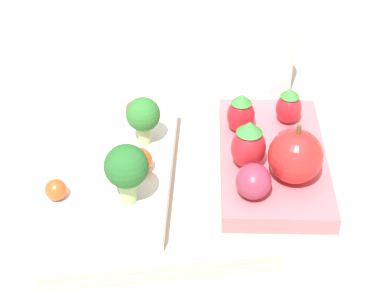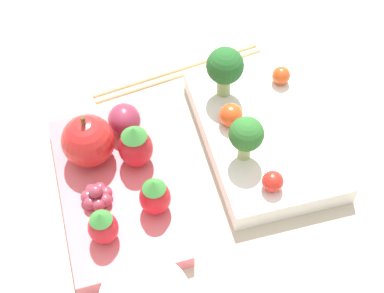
# 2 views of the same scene
# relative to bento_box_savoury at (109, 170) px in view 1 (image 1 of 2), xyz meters

# --- Properties ---
(ground_plane) EXTENTS (4.00, 4.00, 0.00)m
(ground_plane) POSITION_rel_bento_box_savoury_xyz_m (0.01, -0.09, -0.01)
(ground_plane) COLOR #BCB29E
(bento_box_savoury) EXTENTS (0.20, 0.12, 0.02)m
(bento_box_savoury) POSITION_rel_bento_box_savoury_xyz_m (0.00, 0.00, 0.00)
(bento_box_savoury) COLOR white
(bento_box_savoury) RESTS_ON ground_plane
(bento_box_fruit) EXTENTS (0.20, 0.11, 0.02)m
(bento_box_fruit) POSITION_rel_bento_box_savoury_xyz_m (0.03, -0.16, -0.00)
(bento_box_fruit) COLOR #DB6670
(bento_box_fruit) RESTS_ON ground_plane
(broccoli_floret_0) EXTENTS (0.04, 0.04, 0.06)m
(broccoli_floret_0) POSITION_rel_bento_box_savoury_xyz_m (-0.06, -0.03, 0.05)
(broccoli_floret_0) COLOR #93B770
(broccoli_floret_0) RESTS_ON bento_box_savoury
(broccoli_floret_1) EXTENTS (0.03, 0.03, 0.05)m
(broccoli_floret_1) POSITION_rel_bento_box_savoury_xyz_m (0.03, -0.03, 0.04)
(broccoli_floret_1) COLOR #93B770
(broccoli_floret_1) RESTS_ON bento_box_savoury
(cherry_tomato_0) EXTENTS (0.02, 0.02, 0.02)m
(cherry_tomato_0) POSITION_rel_bento_box_savoury_xyz_m (-0.01, -0.03, 0.02)
(cherry_tomato_0) COLOR #DB4C1E
(cherry_tomato_0) RESTS_ON bento_box_savoury
(cherry_tomato_1) EXTENTS (0.02, 0.02, 0.02)m
(cherry_tomato_1) POSITION_rel_bento_box_savoury_xyz_m (0.07, -0.02, 0.02)
(cherry_tomato_1) COLOR red
(cherry_tomato_1) RESTS_ON bento_box_savoury
(cherry_tomato_2) EXTENTS (0.02, 0.02, 0.02)m
(cherry_tomato_2) POSITION_rel_bento_box_savoury_xyz_m (-0.06, 0.04, 0.02)
(cherry_tomato_2) COLOR #DB4C1E
(cherry_tomato_2) RESTS_ON bento_box_savoury
(apple) EXTENTS (0.05, 0.05, 0.06)m
(apple) POSITION_rel_bento_box_savoury_xyz_m (-0.01, -0.18, 0.03)
(apple) COLOR red
(apple) RESTS_ON bento_box_fruit
(strawberry_0) EXTENTS (0.03, 0.03, 0.04)m
(strawberry_0) POSITION_rel_bento_box_savoury_xyz_m (0.08, -0.18, 0.03)
(strawberry_0) COLOR red
(strawberry_0) RESTS_ON bento_box_fruit
(strawberry_1) EXTENTS (0.03, 0.03, 0.04)m
(strawberry_1) POSITION_rel_bento_box_savoury_xyz_m (0.06, -0.13, 0.03)
(strawberry_1) COLOR red
(strawberry_1) RESTS_ON bento_box_fruit
(strawberry_2) EXTENTS (0.03, 0.03, 0.05)m
(strawberry_2) POSITION_rel_bento_box_savoury_xyz_m (0.01, -0.14, 0.03)
(strawberry_2) COLOR red
(strawberry_2) RESTS_ON bento_box_fruit
(plum) EXTENTS (0.04, 0.03, 0.03)m
(plum) POSITION_rel_bento_box_savoury_xyz_m (-0.04, -0.14, 0.02)
(plum) COLOR #892D47
(plum) RESTS_ON bento_box_fruit
(grape_cluster) EXTENTS (0.03, 0.03, 0.02)m
(grape_cluster) POSITION_rel_bento_box_savoury_xyz_m (0.04, -0.18, 0.01)
(grape_cluster) COLOR #93384C
(grape_cluster) RESTS_ON bento_box_fruit
(drinking_cup) EXTENTS (0.07, 0.07, 0.08)m
(drinking_cup) POSITION_rel_bento_box_savoury_xyz_m (0.17, -0.16, 0.03)
(drinking_cup) COLOR white
(drinking_cup) RESTS_ON ground_plane
(chopsticks_pair) EXTENTS (0.05, 0.21, 0.01)m
(chopsticks_pair) POSITION_rel_bento_box_savoury_xyz_m (-0.12, -0.06, -0.01)
(chopsticks_pair) COLOR tan
(chopsticks_pair) RESTS_ON ground_plane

